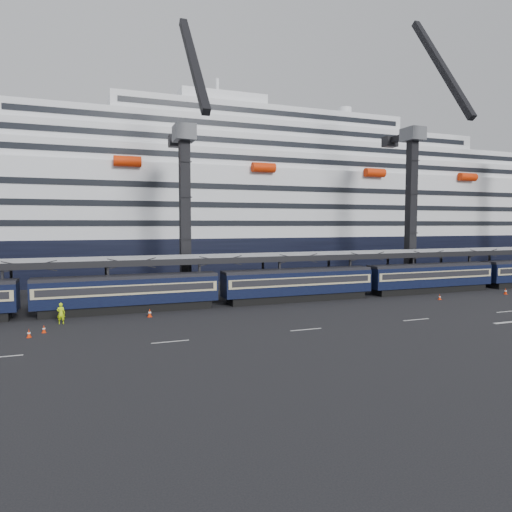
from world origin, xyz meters
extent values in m
plane|color=black|center=(0.00, 0.00, 0.00)|extent=(260.00, 260.00, 0.00)
cube|color=beige|center=(-38.00, -4.00, 0.01)|extent=(3.00, 0.15, 0.02)
cube|color=beige|center=(-26.00, -4.00, 0.01)|extent=(3.00, 0.15, 0.02)
cube|color=beige|center=(-14.00, -4.00, 0.01)|extent=(3.00, 0.15, 0.02)
cube|color=beige|center=(-2.00, -4.00, 0.01)|extent=(3.00, 0.15, 0.02)
cube|color=beige|center=(10.00, -4.00, 0.01)|extent=(3.00, 0.15, 0.02)
cube|color=beige|center=(5.00, -8.00, 0.01)|extent=(2.50, 0.40, 0.02)
cube|color=black|center=(-28.00, 10.00, 0.45)|extent=(17.48, 2.40, 0.90)
cube|color=black|center=(-28.00, 10.00, 2.25)|extent=(19.00, 2.80, 2.70)
cube|color=#BEB386|center=(-28.00, 10.00, 2.55)|extent=(18.62, 2.92, 1.05)
cube|color=black|center=(-28.00, 10.00, 2.60)|extent=(17.86, 2.98, 0.70)
cube|color=black|center=(-28.00, 10.00, 3.75)|extent=(19.00, 2.50, 0.35)
cube|color=black|center=(-8.00, 10.00, 0.45)|extent=(17.48, 2.40, 0.90)
cube|color=black|center=(-8.00, 10.00, 2.25)|extent=(19.00, 2.80, 2.70)
cube|color=#BEB386|center=(-8.00, 10.00, 2.55)|extent=(18.62, 2.92, 1.05)
cube|color=black|center=(-8.00, 10.00, 2.60)|extent=(17.86, 2.98, 0.70)
cube|color=black|center=(-8.00, 10.00, 3.75)|extent=(19.00, 2.50, 0.35)
cube|color=black|center=(12.00, 10.00, 0.45)|extent=(17.48, 2.40, 0.90)
cube|color=black|center=(12.00, 10.00, 2.25)|extent=(19.00, 2.80, 2.70)
cube|color=#BEB386|center=(12.00, 10.00, 2.55)|extent=(18.62, 2.92, 1.05)
cube|color=black|center=(12.00, 10.00, 2.60)|extent=(17.86, 2.98, 0.70)
cube|color=black|center=(12.00, 10.00, 3.75)|extent=(19.00, 2.50, 0.35)
cube|color=#95969C|center=(0.00, 14.00, 5.40)|extent=(130.00, 6.00, 0.25)
cube|color=black|center=(0.00, 11.00, 5.10)|extent=(130.00, 0.25, 0.70)
cube|color=black|center=(0.00, 17.00, 5.10)|extent=(130.00, 0.25, 0.70)
cube|color=black|center=(-40.00, 11.20, 2.70)|extent=(0.25, 0.25, 5.40)
cube|color=black|center=(-40.00, 16.80, 2.70)|extent=(0.25, 0.25, 5.40)
cube|color=black|center=(-30.00, 11.20, 2.70)|extent=(0.25, 0.25, 5.40)
cube|color=black|center=(-30.00, 16.80, 2.70)|extent=(0.25, 0.25, 5.40)
cube|color=black|center=(-20.00, 11.20, 2.70)|extent=(0.25, 0.25, 5.40)
cube|color=black|center=(-20.00, 16.80, 2.70)|extent=(0.25, 0.25, 5.40)
cube|color=black|center=(-10.00, 11.20, 2.70)|extent=(0.25, 0.25, 5.40)
cube|color=black|center=(-10.00, 16.80, 2.70)|extent=(0.25, 0.25, 5.40)
cube|color=black|center=(0.00, 11.20, 2.70)|extent=(0.25, 0.25, 5.40)
cube|color=black|center=(0.00, 16.80, 2.70)|extent=(0.25, 0.25, 5.40)
cube|color=black|center=(10.00, 11.20, 2.70)|extent=(0.25, 0.25, 5.40)
cube|color=black|center=(10.00, 16.80, 2.70)|extent=(0.25, 0.25, 5.40)
cube|color=black|center=(20.00, 11.20, 2.70)|extent=(0.25, 0.25, 5.40)
cube|color=black|center=(20.00, 16.80, 2.70)|extent=(0.25, 0.25, 5.40)
cube|color=black|center=(30.00, 16.80, 2.70)|extent=(0.25, 0.25, 5.40)
cube|color=black|center=(0.00, 46.00, 3.50)|extent=(200.00, 28.00, 7.00)
cube|color=white|center=(0.00, 46.00, 13.00)|extent=(190.00, 26.88, 12.00)
cube|color=white|center=(0.00, 46.00, 20.50)|extent=(160.00, 24.64, 3.00)
cube|color=black|center=(0.00, 33.63, 20.50)|extent=(153.60, 0.12, 0.90)
cube|color=white|center=(0.00, 46.00, 23.50)|extent=(124.00, 21.84, 3.00)
cube|color=black|center=(0.00, 35.03, 23.50)|extent=(119.04, 0.12, 0.90)
cube|color=white|center=(0.00, 46.00, 26.50)|extent=(90.00, 19.04, 3.00)
cube|color=black|center=(0.00, 36.43, 26.50)|extent=(86.40, 0.12, 0.90)
cube|color=white|center=(0.00, 46.00, 29.50)|extent=(56.00, 16.24, 3.00)
cube|color=black|center=(0.00, 37.83, 29.50)|extent=(53.76, 0.12, 0.90)
cube|color=white|center=(-8.00, 46.00, 32.00)|extent=(16.00, 12.00, 2.50)
cylinder|color=white|center=(20.00, 46.00, 32.50)|extent=(2.80, 2.80, 3.00)
cylinder|color=red|center=(-26.00, 31.96, 18.80)|extent=(4.00, 1.60, 1.60)
cylinder|color=red|center=(-4.00, 31.96, 18.80)|extent=(4.00, 1.60, 1.60)
cylinder|color=red|center=(18.00, 31.96, 18.80)|extent=(4.00, 1.60, 1.60)
cylinder|color=red|center=(40.00, 31.96, 18.80)|extent=(4.00, 1.60, 1.60)
cube|color=#46484D|center=(-20.00, 19.00, 1.00)|extent=(4.50, 4.50, 2.00)
cube|color=black|center=(-20.00, 19.00, 11.00)|extent=(1.30, 1.30, 18.00)
cube|color=#46484D|center=(-20.00, 19.00, 21.00)|extent=(2.60, 3.20, 2.00)
cube|color=black|center=(-20.00, 13.21, 27.89)|extent=(0.90, 12.26, 14.37)
cube|color=black|center=(-20.00, 21.52, 21.00)|extent=(0.90, 5.04, 0.90)
cube|color=black|center=(-20.00, 24.04, 20.80)|extent=(2.20, 1.60, 1.60)
cube|color=#46484D|center=(15.00, 18.00, 1.00)|extent=(4.50, 4.50, 2.00)
cube|color=black|center=(15.00, 18.00, 12.00)|extent=(1.30, 1.30, 20.00)
cube|color=#46484D|center=(15.00, 18.00, 23.00)|extent=(2.60, 3.20, 2.00)
cube|color=black|center=(15.00, 12.26, 31.19)|extent=(0.90, 12.21, 16.90)
cube|color=black|center=(15.00, 20.80, 23.00)|extent=(0.90, 5.60, 0.90)
cube|color=black|center=(15.00, 23.60, 22.80)|extent=(2.20, 1.60, 1.60)
imported|color=#D0FD0D|center=(-34.47, 6.08, 1.00)|extent=(0.80, 0.59, 2.01)
cube|color=red|center=(-35.69, 2.83, 0.02)|extent=(0.34, 0.34, 0.04)
cone|color=red|center=(-35.69, 2.83, 0.36)|extent=(0.29, 0.29, 0.65)
cylinder|color=white|center=(-35.69, 2.83, 0.36)|extent=(0.24, 0.24, 0.11)
cube|color=red|center=(-36.70, 1.43, 0.02)|extent=(0.36, 0.36, 0.04)
cone|color=red|center=(-36.70, 1.43, 0.38)|extent=(0.30, 0.30, 0.68)
cylinder|color=white|center=(-36.70, 1.43, 0.38)|extent=(0.25, 0.25, 0.11)
cube|color=red|center=(-26.27, 6.48, 0.02)|extent=(0.43, 0.43, 0.05)
cone|color=red|center=(-26.27, 6.48, 0.46)|extent=(0.37, 0.37, 0.82)
cylinder|color=white|center=(-26.27, 6.48, 0.46)|extent=(0.31, 0.31, 0.14)
cube|color=red|center=(8.78, 4.66, 0.02)|extent=(0.35, 0.35, 0.04)
cone|color=red|center=(8.78, 4.66, 0.37)|extent=(0.30, 0.30, 0.67)
cylinder|color=white|center=(8.78, 4.66, 0.37)|extent=(0.25, 0.25, 0.11)
cube|color=red|center=(20.23, 5.09, 0.02)|extent=(0.42, 0.42, 0.04)
cone|color=red|center=(20.23, 5.09, 0.44)|extent=(0.35, 0.35, 0.80)
cylinder|color=white|center=(20.23, 5.09, 0.44)|extent=(0.30, 0.30, 0.13)
camera|label=1|loc=(-32.05, -39.81, 9.34)|focal=32.00mm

